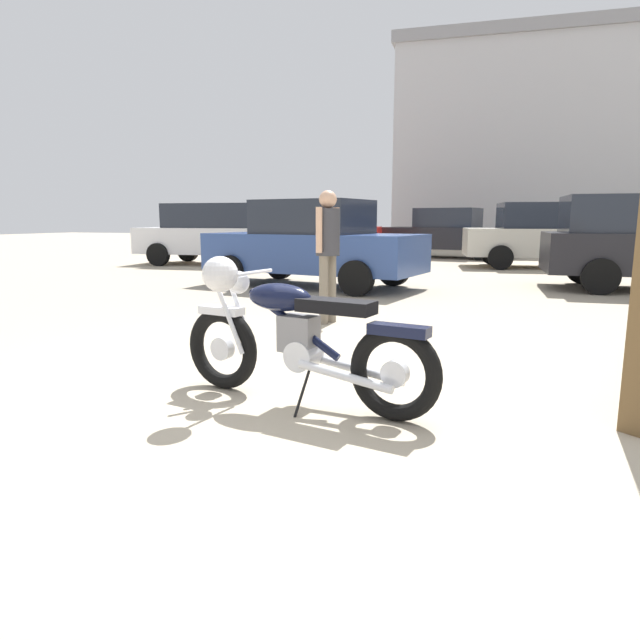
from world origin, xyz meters
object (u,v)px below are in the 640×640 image
at_px(blue_hatchback_right, 559,233).
at_px(white_estate_far, 305,230).
at_px(silver_sedan_mid, 313,244).
at_px(bystander, 328,243).
at_px(vintage_motorcycle, 293,336).
at_px(red_hatchback_near, 447,233).
at_px(pale_sedan_back, 223,232).

xyz_separation_m(blue_hatchback_right, white_estate_far, (-7.82, 1.26, 0.00)).
bearing_deg(white_estate_far, silver_sedan_mid, -71.90).
height_order(bystander, white_estate_far, white_estate_far).
xyz_separation_m(vintage_motorcycle, white_estate_far, (-5.37, 14.19, 0.45)).
bearing_deg(red_hatchback_near, bystander, 99.90).
bearing_deg(silver_sedan_mid, pale_sedan_back, -34.22).
xyz_separation_m(pale_sedan_back, blue_hatchback_right, (9.08, 2.08, 0.00)).
bearing_deg(bystander, blue_hatchback_right, 87.26).
bearing_deg(white_estate_far, blue_hatchback_right, -13.21).
distance_m(silver_sedan_mid, red_hatchback_near, 9.49).
bearing_deg(silver_sedan_mid, blue_hatchback_right, -117.65).
bearing_deg(silver_sedan_mid, white_estate_far, -58.05).
distance_m(bystander, white_estate_far, 12.02).
bearing_deg(bystander, pale_sedan_back, 142.34).
bearing_deg(bystander, silver_sedan_mid, 128.39).
bearing_deg(white_estate_far, red_hatchback_near, 18.77).
distance_m(bystander, silver_sedan_mid, 3.94).
bearing_deg(pale_sedan_back, silver_sedan_mid, 131.12).
relative_size(vintage_motorcycle, blue_hatchback_right, 0.42).
bearing_deg(vintage_motorcycle, red_hatchback_near, -76.54).
bearing_deg(silver_sedan_mid, vintage_motorcycle, 118.86).
xyz_separation_m(pale_sedan_back, silver_sedan_mid, (4.30, -4.16, -0.10)).
relative_size(vintage_motorcycle, silver_sedan_mid, 0.47).
bearing_deg(blue_hatchback_right, white_estate_far, -19.05).
xyz_separation_m(silver_sedan_mid, white_estate_far, (-3.05, 7.49, 0.10)).
height_order(pale_sedan_back, blue_hatchback_right, same).
xyz_separation_m(bystander, red_hatchback_near, (-0.10, 13.00, -0.18)).
height_order(vintage_motorcycle, silver_sedan_mid, silver_sedan_mid).
bearing_deg(bystander, vintage_motorcycle, -60.26).
distance_m(vintage_motorcycle, blue_hatchback_right, 13.17).
distance_m(pale_sedan_back, silver_sedan_mid, 5.98).
relative_size(silver_sedan_mid, red_hatchback_near, 1.00).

